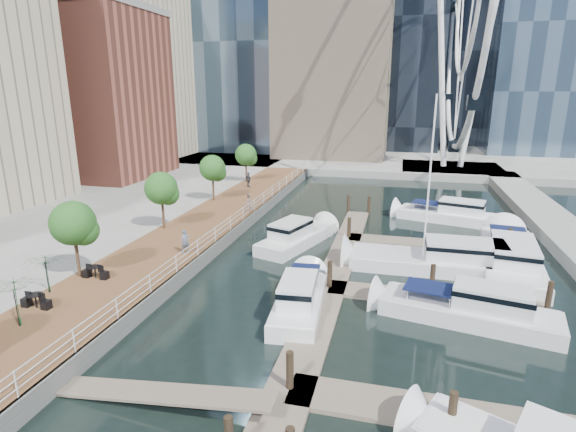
# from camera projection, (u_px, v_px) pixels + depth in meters

# --- Properties ---
(ground) EXTENTS (520.00, 520.00, 0.00)m
(ground) POSITION_uv_depth(u_px,v_px,m) (237.00, 354.00, 20.60)
(ground) COLOR black
(ground) RESTS_ON ground
(boardwalk) EXTENTS (6.00, 60.00, 1.00)m
(boardwalk) POSITION_uv_depth(u_px,v_px,m) (197.00, 233.00, 36.60)
(boardwalk) COLOR brown
(boardwalk) RESTS_ON ground
(seawall) EXTENTS (0.25, 60.00, 1.00)m
(seawall) POSITION_uv_depth(u_px,v_px,m) (232.00, 236.00, 35.89)
(seawall) COLOR #595954
(seawall) RESTS_ON ground
(land_far) EXTENTS (200.00, 114.00, 1.00)m
(land_far) POSITION_uv_depth(u_px,v_px,m) (376.00, 136.00, 115.75)
(land_far) COLOR gray
(land_far) RESTS_ON ground
(breakwater) EXTENTS (4.00, 60.00, 1.00)m
(breakwater) POSITION_uv_depth(u_px,v_px,m) (573.00, 242.00, 34.43)
(breakwater) COLOR gray
(breakwater) RESTS_ON ground
(pier) EXTENTS (14.00, 12.00, 1.00)m
(pier) POSITION_uv_depth(u_px,v_px,m) (451.00, 170.00, 65.74)
(pier) COLOR gray
(pier) RESTS_ON ground
(railing) EXTENTS (0.10, 60.00, 1.05)m
(railing) POSITION_uv_depth(u_px,v_px,m) (230.00, 223.00, 35.64)
(railing) COLOR white
(railing) RESTS_ON boardwalk
(floating_docks) EXTENTS (16.00, 34.00, 2.60)m
(floating_docks) POSITION_uv_depth(u_px,v_px,m) (414.00, 277.00, 27.91)
(floating_docks) COLOR #6D6051
(floating_docks) RESTS_ON ground
(midrise_condos) EXTENTS (19.00, 67.00, 28.00)m
(midrise_condos) POSITION_uv_depth(u_px,v_px,m) (34.00, 75.00, 49.97)
(midrise_condos) COLOR #BCAD8E
(midrise_condos) RESTS_ON ground
(street_trees) EXTENTS (2.60, 42.60, 4.60)m
(street_trees) POSITION_uv_depth(u_px,v_px,m) (161.00, 188.00, 35.22)
(street_trees) COLOR #3F2B1C
(street_trees) RESTS_ON ground
(cafe_tables) EXTENTS (2.50, 13.70, 0.74)m
(cafe_tables) POSITION_uv_depth(u_px,v_px,m) (10.00, 321.00, 20.82)
(cafe_tables) COLOR black
(cafe_tables) RESTS_ON ground
(yacht_foreground) EXTENTS (10.06, 4.47, 2.15)m
(yacht_foreground) POSITION_uv_depth(u_px,v_px,m) (467.00, 321.00, 23.54)
(yacht_foreground) COLOR silver
(yacht_foreground) RESTS_ON ground
(pedestrian_near) EXTENTS (0.70, 0.71, 1.65)m
(pedestrian_near) POSITION_uv_depth(u_px,v_px,m) (185.00, 242.00, 30.38)
(pedestrian_near) COLOR #535B6F
(pedestrian_near) RESTS_ON boardwalk
(pedestrian_mid) EXTENTS (1.06, 1.07, 1.74)m
(pedestrian_mid) POSITION_uv_depth(u_px,v_px,m) (248.00, 203.00, 40.73)
(pedestrian_mid) COLOR gray
(pedestrian_mid) RESTS_ON boardwalk
(pedestrian_far) EXTENTS (1.08, 0.92, 1.73)m
(pedestrian_far) POSITION_uv_depth(u_px,v_px,m) (249.00, 180.00, 51.45)
(pedestrian_far) COLOR #2F353B
(pedestrian_far) RESTS_ON boardwalk
(moored_yachts) EXTENTS (20.53, 35.13, 11.50)m
(moored_yachts) POSITION_uv_depth(u_px,v_px,m) (435.00, 269.00, 30.49)
(moored_yachts) COLOR silver
(moored_yachts) RESTS_ON ground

